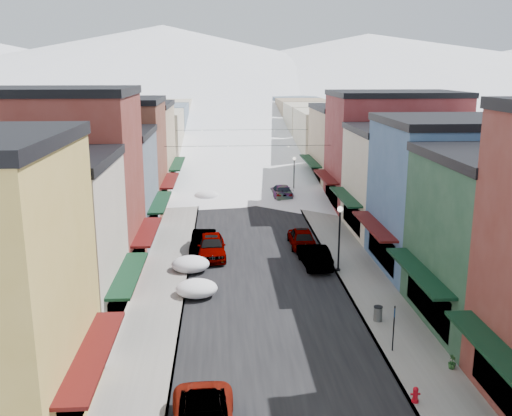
{
  "coord_description": "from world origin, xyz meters",
  "views": [
    {
      "loc": [
        -2.7,
        -15.8,
        13.62
      ],
      "look_at": [
        0.0,
        27.71,
        2.91
      ],
      "focal_mm": 40.0,
      "sensor_mm": 36.0,
      "label": 1
    }
  ],
  "objects": [
    {
      "name": "road",
      "position": [
        0.0,
        60.0,
        0.01
      ],
      "size": [
        10.0,
        160.0,
        0.01
      ],
      "primitive_type": "cube",
      "color": "black",
      "rests_on": "ground"
    },
    {
      "name": "sidewalk_left",
      "position": [
        -6.6,
        60.0,
        0.07
      ],
      "size": [
        3.2,
        160.0,
        0.15
      ],
      "primitive_type": "cube",
      "color": "gray",
      "rests_on": "ground"
    },
    {
      "name": "sidewalk_right",
      "position": [
        6.6,
        60.0,
        0.07
      ],
      "size": [
        3.2,
        160.0,
        0.15
      ],
      "primitive_type": "cube",
      "color": "gray",
      "rests_on": "ground"
    },
    {
      "name": "curb_left",
      "position": [
        -5.05,
        60.0,
        0.07
      ],
      "size": [
        0.1,
        160.0,
        0.15
      ],
      "primitive_type": "cube",
      "color": "slate",
      "rests_on": "ground"
    },
    {
      "name": "curb_right",
      "position": [
        5.05,
        60.0,
        0.07
      ],
      "size": [
        0.1,
        160.0,
        0.15
      ],
      "primitive_type": "cube",
      "color": "slate",
      "rests_on": "ground"
    },
    {
      "name": "bldg_l_cream",
      "position": [
        -13.19,
        12.5,
        4.76
      ],
      "size": [
        11.3,
        8.2,
        9.5
      ],
      "color": "beige",
      "rests_on": "ground"
    },
    {
      "name": "bldg_l_brick_near",
      "position": [
        -13.69,
        20.5,
        6.26
      ],
      "size": [
        12.3,
        8.2,
        12.5
      ],
      "color": "maroon",
      "rests_on": "ground"
    },
    {
      "name": "bldg_l_grayblue",
      "position": [
        -13.19,
        29.0,
        4.51
      ],
      "size": [
        11.3,
        9.2,
        9.0
      ],
      "color": "slate",
      "rests_on": "ground"
    },
    {
      "name": "bldg_l_brick_far",
      "position": [
        -14.19,
        38.0,
        5.51
      ],
      "size": [
        13.3,
        9.2,
        11.0
      ],
      "color": "brown",
      "rests_on": "ground"
    },
    {
      "name": "bldg_l_tan",
      "position": [
        -13.19,
        48.0,
        5.01
      ],
      "size": [
        11.3,
        11.2,
        10.0
      ],
      "color": "tan",
      "rests_on": "ground"
    },
    {
      "name": "bldg_r_blue",
      "position": [
        13.19,
        21.0,
        5.26
      ],
      "size": [
        11.3,
        9.2,
        10.5
      ],
      "color": "#3B5D87",
      "rests_on": "ground"
    },
    {
      "name": "bldg_r_cream",
      "position": [
        13.69,
        30.0,
        4.51
      ],
      "size": [
        12.3,
        9.2,
        9.0
      ],
      "color": "beige",
      "rests_on": "ground"
    },
    {
      "name": "bldg_r_brick_far",
      "position": [
        14.19,
        39.0,
        5.76
      ],
      "size": [
        13.3,
        9.2,
        11.5
      ],
      "color": "maroon",
      "rests_on": "ground"
    },
    {
      "name": "bldg_r_tan",
      "position": [
        13.19,
        49.0,
        4.76
      ],
      "size": [
        11.3,
        11.2,
        9.5
      ],
      "color": "tan",
      "rests_on": "ground"
    },
    {
      "name": "distant_blocks",
      "position": [
        0.0,
        83.0,
        4.0
      ],
      "size": [
        34.0,
        55.0,
        8.0
      ],
      "color": "gray",
      "rests_on": "ground"
    },
    {
      "name": "mountain_ridge",
      "position": [
        -19.47,
        277.18,
        14.36
      ],
      "size": [
        670.0,
        340.0,
        34.0
      ],
      "color": "silver",
      "rests_on": "ground"
    },
    {
      "name": "overhead_cables",
      "position": [
        0.0,
        47.5,
        6.2
      ],
      "size": [
        16.4,
        15.04,
        0.04
      ],
      "color": "black",
      "rests_on": "ground"
    },
    {
      "name": "car_silver_sedan",
      "position": [
        -3.5,
        24.48,
        0.86
      ],
      "size": [
        2.25,
        5.13,
        1.72
      ],
      "primitive_type": "imported",
      "rotation": [
        0.0,
        0.0,
        0.04
      ],
      "color": "#9DA0A4",
      "rests_on": "ground"
    },
    {
      "name": "car_dark_hatch",
      "position": [
        -4.16,
        25.85,
        0.77
      ],
      "size": [
        1.95,
        4.78,
        1.54
      ],
      "primitive_type": "imported",
      "rotation": [
        0.0,
        0.0,
        -0.07
      ],
      "color": "black",
      "rests_on": "ground"
    },
    {
      "name": "car_silver_wagon",
      "position": [
        -3.83,
        51.85,
        0.67
      ],
      "size": [
        2.08,
        4.71,
        1.35
      ],
      "primitive_type": "imported",
      "rotation": [
        0.0,
        0.0,
        0.04
      ],
      "color": "gray",
      "rests_on": "ground"
    },
    {
      "name": "car_green_sedan",
      "position": [
        3.77,
        22.11,
        0.78
      ],
      "size": [
        1.97,
        4.84,
        1.56
      ],
      "primitive_type": "imported",
      "rotation": [
        0.0,
        0.0,
        3.21
      ],
      "color": "black",
      "rests_on": "ground"
    },
    {
      "name": "car_gray_suv",
      "position": [
        3.5,
        26.63,
        0.8
      ],
      "size": [
        1.9,
        4.69,
        1.59
      ],
      "primitive_type": "imported",
      "rotation": [
        0.0,
        0.0,
        3.14
      ],
      "color": "gray",
      "rests_on": "ground"
    },
    {
      "name": "car_black_sedan",
      "position": [
        3.76,
        43.8,
        0.75
      ],
      "size": [
        2.26,
        5.22,
        1.5
      ],
      "primitive_type": "imported",
      "rotation": [
        0.0,
        0.0,
        3.17
      ],
      "color": "black",
      "rests_on": "ground"
    },
    {
      "name": "car_lane_silver",
      "position": [
        -1.15,
        53.78,
        0.84
      ],
      "size": [
        2.58,
        5.16,
        1.69
      ],
      "primitive_type": "imported",
      "rotation": [
        0.0,
        0.0,
        0.12
      ],
      "color": "gray",
      "rests_on": "ground"
    },
    {
      "name": "car_lane_white",
      "position": [
        0.6,
        75.58,
        0.8
      ],
      "size": [
        3.04,
        5.93,
        1.6
      ],
      "primitive_type": "imported",
      "rotation": [
        0.0,
        0.0,
        3.07
      ],
      "color": "white",
      "rests_on": "ground"
    },
    {
      "name": "fire_hydrant",
      "position": [
        5.2,
        4.8,
        0.46
      ],
      "size": [
        0.4,
        0.3,
        0.69
      ],
      "color": "#AD0915",
      "rests_on": "sidewalk_right"
    },
    {
      "name": "parking_sign",
      "position": [
        5.57,
        9.23,
        1.52
      ],
      "size": [
        0.11,
        0.31,
        2.35
      ],
      "color": "black",
      "rests_on": "sidewalk_right"
    },
    {
      "name": "trash_can",
      "position": [
        5.76,
        12.62,
        0.58
      ],
      "size": [
        0.49,
        0.49,
        0.84
      ],
      "color": "slate",
      "rests_on": "sidewalk_right"
    },
    {
      "name": "streetlamp_near",
      "position": [
        5.2,
        20.67,
        3.0
      ],
      "size": [
        0.38,
        0.38,
        4.51
      ],
      "color": "black",
      "rests_on": "sidewalk_right"
    },
    {
      "name": "streetlamp_far",
      "position": [
        5.2,
        44.79,
        2.78
      ],
      "size": [
        0.35,
        0.35,
        4.17
      ],
      "color": "black",
      "rests_on": "sidewalk_right"
    },
    {
      "name": "planter_far",
      "position": [
        7.79,
        7.35,
        0.48
      ],
      "size": [
        0.52,
        0.52,
        0.66
      ],
      "primitive_type": "imported",
      "rotation": [
        0.0,
        0.0,
        0.8
      ],
      "color": "#255225",
      "rests_on": "sidewalk_right"
    },
    {
      "name": "snow_pile_near",
      "position": [
        -4.28,
        17.08,
        0.52
      ],
      "size": [
        2.56,
        2.77,
        1.08
      ],
      "color": "white",
      "rests_on": "ground"
    },
    {
      "name": "snow_pile_mid",
      "position": [
        -4.88,
        21.53,
        0.53
      ],
      "size": [
        2.6,
        2.8,
        1.1
      ],
      "color": "white",
      "rests_on": "ground"
    },
    {
      "name": "snow_pile_far",
      "position": [
        -4.28,
        43.24,
        0.52
      ],
      "size": [
        2.55,
        2.77,
        1.08
      ],
      "color": "white",
      "rests_on": "ground"
    }
  ]
}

